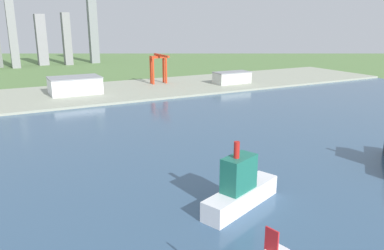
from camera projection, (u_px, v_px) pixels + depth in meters
name	position (u px, v px, depth m)	size (l,w,h in m)	color
ground_plane	(146.00, 137.00, 280.48)	(2400.00, 2400.00, 0.00)	#5B8046
water_bay	(181.00, 163.00, 229.29)	(840.00, 360.00, 0.15)	#385675
industrial_pier	(87.00, 94.00, 442.18)	(840.00, 140.00, 2.50)	#9FA48F
ferry_boat	(240.00, 189.00, 172.29)	(47.40, 26.64, 32.85)	white
port_crane_red	(159.00, 63.00, 497.35)	(20.78, 44.84, 39.14)	red
warehouse_main	(75.00, 85.00, 434.15)	(57.01, 38.60, 19.11)	white
warehouse_annex	(232.00, 77.00, 504.84)	(48.61, 23.63, 15.58)	silver
distant_skyline	(11.00, 33.00, 681.19)	(284.39, 71.15, 141.24)	gray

